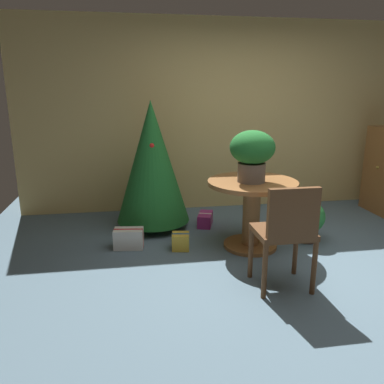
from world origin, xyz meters
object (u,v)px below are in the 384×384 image
Objects in this scene: flower_vase at (252,152)px; gift_box_cream at (129,239)px; wooden_chair_near at (286,230)px; gift_box_purple at (205,219)px; round_dining_table at (252,204)px; gift_box_gold at (181,241)px; potted_plant at (308,219)px; holiday_tree at (152,162)px.

gift_box_cream is at bearing 170.62° from flower_vase.
wooden_chair_near reaches higher than gift_box_purple.
round_dining_table is 1.02× the size of wooden_chair_near.
gift_box_gold is 0.59× the size of gift_box_purple.
flower_vase is at bearing -9.38° from gift_box_cream.
wooden_chair_near is at bearing -124.65° from potted_plant.
gift_box_cream is at bearing 176.84° from potted_plant.
flower_vase is 1.50× the size of gift_box_purple.
gift_box_purple is (-0.36, 0.75, -0.41)m from round_dining_table.
potted_plant is at bearing -33.25° from gift_box_purple.
gift_box_cream is at bearing 139.84° from wooden_chair_near.
flower_vase is at bearing 91.99° from wooden_chair_near.
flower_vase is 0.34× the size of holiday_tree.
holiday_tree is (-1.00, 0.81, 0.33)m from round_dining_table.
round_dining_table is 1.33m from holiday_tree.
round_dining_table reaches higher than gift_box_gold.
holiday_tree is at bearing 141.27° from round_dining_table.
round_dining_table is 1.38m from gift_box_cream.
gift_box_purple is at bearing -4.96° from holiday_tree.
round_dining_table is at bearing -174.71° from potted_plant.
holiday_tree is 4.38× the size of gift_box_purple.
potted_plant is (1.04, -0.69, 0.18)m from gift_box_purple.
gift_box_gold is (-0.76, 0.99, -0.46)m from wooden_chair_near.
gift_box_gold is 0.57m from gift_box_cream.
gift_box_gold is (-0.73, 0.09, -0.97)m from flower_vase.
gift_box_purple is at bearing 115.40° from round_dining_table.
round_dining_table is at bearing -38.73° from holiday_tree.
round_dining_table is 0.56m from flower_vase.
holiday_tree is 1.08m from gift_box_gold.
gift_box_cream is (-0.55, 0.12, 0.02)m from gift_box_gold.
potted_plant is (1.45, 0.01, 0.17)m from gift_box_gold.
round_dining_table reaches higher than gift_box_cream.
holiday_tree reaches higher than potted_plant.
gift_box_gold is (0.24, -0.75, -0.74)m from holiday_tree.
round_dining_table is 2.00× the size of potted_plant.
gift_box_cream reaches higher than gift_box_gold.
wooden_chair_near is 1.78m from gift_box_purple.
gift_box_cream reaches higher than gift_box_purple.
gift_box_purple is 0.75× the size of potted_plant.
potted_plant is (2.00, -0.11, 0.15)m from gift_box_cream.
flower_vase is 1.03m from wooden_chair_near.
holiday_tree is at bearing 63.96° from gift_box_cream.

